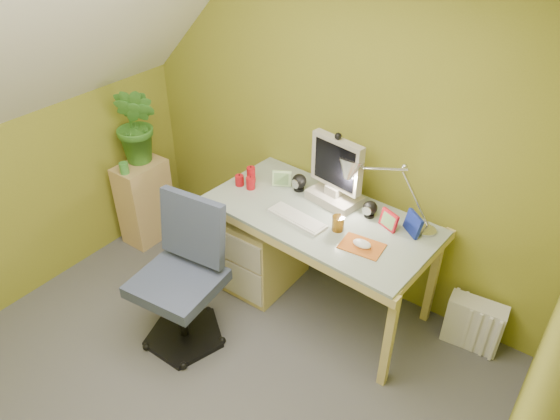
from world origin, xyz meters
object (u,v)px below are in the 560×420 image
Objects in this scene: desk_lamp at (403,181)px; task_chair at (177,280)px; radiator at (474,324)px; potted_plant at (137,125)px; side_ledge at (145,202)px; monitor at (336,170)px; desk at (317,261)px.

desk_lamp is 0.62× the size of task_chair.
task_chair is 2.88× the size of radiator.
potted_plant is at bearing 140.16° from task_chair.
task_chair is at bearing -33.60° from potted_plant.
side_ledge is at bearing 142.10° from task_chair.
monitor is 1.76m from side_ledge.
potted_plant is (-1.58, -0.09, 0.62)m from desk.
desk_lamp is at bearing 7.53° from potted_plant.
task_chair reaches higher than radiator.
side_ledge is (-2.03, -0.32, -0.77)m from desk_lamp.
desk_lamp reaches higher than desk.
desk is 2.13× the size of side_ledge.
potted_plant reaches higher than monitor.
monitor is 0.46m from desk_lamp.
monitor reaches higher than desk.
task_chair is 1.93m from radiator.
desk is 0.86m from desk_lamp.
task_chair is at bearing -31.66° from side_ledge.
potted_plant is 0.62× the size of task_chair.
side_ledge is 1.09× the size of potted_plant.
monitor is at bearing -179.16° from desk_lamp.
task_chair is (1.05, -0.70, -0.50)m from potted_plant.
desk_lamp is 1.79× the size of radiator.
monitor is at bearing 93.99° from desk.
task_chair is (1.05, -0.65, 0.16)m from side_ledge.
desk_lamp is at bearing 38.09° from task_chair.
side_ledge is 0.67m from potted_plant.
potted_plant is at bearing -160.25° from monitor.
monitor is (0.00, 0.18, 0.64)m from desk.
desk is 2.33× the size of potted_plant.
monitor is 1.22m from task_chair.
side_ledge is at bearing -158.51° from monitor.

